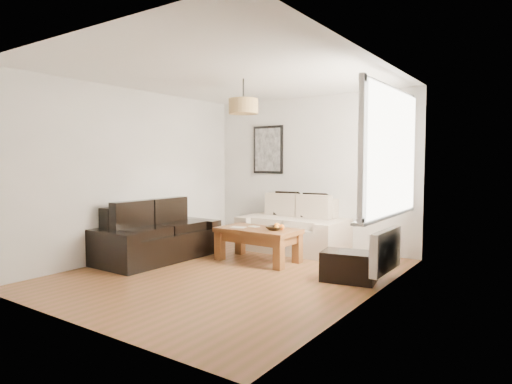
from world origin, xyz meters
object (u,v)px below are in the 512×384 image
Objects in this scene: sofa_leather at (158,232)px; ottoman at (349,266)px; loveseat_cream at (293,225)px; coffee_table at (258,245)px.

sofa_leather is 2.93m from ottoman.
sofa_leather is at bearing -170.52° from ottoman.
ottoman is (1.52, -1.25, -0.25)m from loveseat_cream.
loveseat_cream reaches higher than sofa_leather.
coffee_table is at bearing -60.54° from sofa_leather.
ottoman is (1.54, -0.25, -0.06)m from coffee_table.
loveseat_cream is 1.98m from ottoman.
loveseat_cream is 2.20m from sofa_leather.
coffee_table is 1.56m from ottoman.
sofa_leather is at bearing -151.26° from coffee_table.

